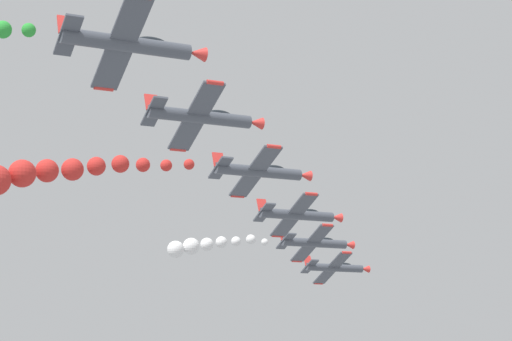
{
  "coord_description": "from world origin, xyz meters",
  "views": [
    {
      "loc": [
        83.69,
        -38.33,
        60.24
      ],
      "look_at": [
        0.0,
        0.0,
        77.79
      ],
      "focal_mm": 67.37,
      "sensor_mm": 36.0,
      "label": 1
    }
  ],
  "objects_px": {
    "airplane_left_outer": "(260,171)",
    "airplane_right_outer": "(202,117)",
    "airplane_lead": "(335,268)",
    "airplane_right_inner": "(298,215)",
    "airplane_left_inner": "(316,243)",
    "airplane_trailing": "(129,44)"
  },
  "relations": [
    {
      "from": "airplane_left_outer",
      "to": "airplane_right_outer",
      "type": "distance_m",
      "value": 15.47
    },
    {
      "from": "airplane_lead",
      "to": "airplane_right_inner",
      "type": "bearing_deg",
      "value": -36.72
    },
    {
      "from": "airplane_right_inner",
      "to": "airplane_right_outer",
      "type": "xyz_separation_m",
      "value": [
        22.68,
        -20.54,
        4.05
      ]
    },
    {
      "from": "airplane_left_inner",
      "to": "airplane_right_inner",
      "type": "height_order",
      "value": "airplane_right_inner"
    },
    {
      "from": "airplane_right_inner",
      "to": "airplane_left_outer",
      "type": "distance_m",
      "value": 15.4
    },
    {
      "from": "airplane_left_outer",
      "to": "airplane_trailing",
      "type": "xyz_separation_m",
      "value": [
        23.36,
        -20.59,
        3.14
      ]
    },
    {
      "from": "airplane_right_inner",
      "to": "airplane_trailing",
      "type": "height_order",
      "value": "airplane_trailing"
    },
    {
      "from": "airplane_trailing",
      "to": "airplane_right_outer",
      "type": "bearing_deg",
      "value": 140.39
    },
    {
      "from": "airplane_right_outer",
      "to": "airplane_trailing",
      "type": "height_order",
      "value": "airplane_trailing"
    },
    {
      "from": "airplane_left_outer",
      "to": "airplane_right_outer",
      "type": "xyz_separation_m",
      "value": [
        11.19,
        -10.52,
        1.87
      ]
    },
    {
      "from": "airplane_lead",
      "to": "airplane_right_outer",
      "type": "xyz_separation_m",
      "value": [
        48.22,
        -39.59,
        7.24
      ]
    },
    {
      "from": "airplane_right_inner",
      "to": "airplane_right_outer",
      "type": "relative_size",
      "value": 1.0
    },
    {
      "from": "airplane_left_inner",
      "to": "airplane_right_outer",
      "type": "xyz_separation_m",
      "value": [
        35.2,
        -29.41,
        5.49
      ]
    },
    {
      "from": "airplane_lead",
      "to": "airplane_trailing",
      "type": "xyz_separation_m",
      "value": [
        60.38,
        -49.66,
        8.52
      ]
    },
    {
      "from": "airplane_left_inner",
      "to": "airplane_trailing",
      "type": "relative_size",
      "value": 1.0
    },
    {
      "from": "airplane_left_outer",
      "to": "airplane_right_inner",
      "type": "bearing_deg",
      "value": 138.91
    },
    {
      "from": "airplane_lead",
      "to": "airplane_left_outer",
      "type": "relative_size",
      "value": 1.0
    },
    {
      "from": "airplane_right_outer",
      "to": "airplane_trailing",
      "type": "relative_size",
      "value": 1.0
    },
    {
      "from": "airplane_lead",
      "to": "airplane_left_outer",
      "type": "bearing_deg",
      "value": -38.14
    },
    {
      "from": "airplane_left_outer",
      "to": "airplane_right_outer",
      "type": "bearing_deg",
      "value": -43.23
    },
    {
      "from": "airplane_lead",
      "to": "airplane_trailing",
      "type": "height_order",
      "value": "airplane_trailing"
    },
    {
      "from": "airplane_left_inner",
      "to": "airplane_left_outer",
      "type": "height_order",
      "value": "airplane_left_outer"
    }
  ]
}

